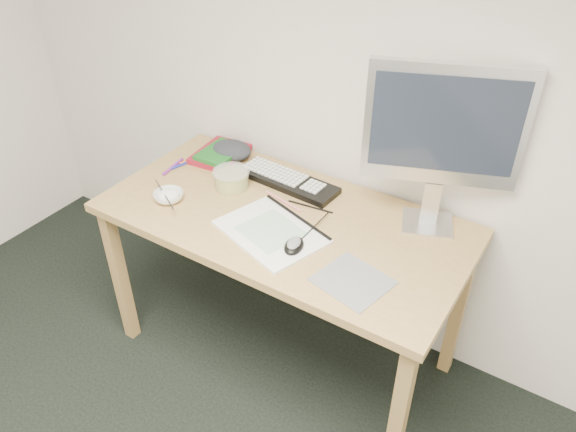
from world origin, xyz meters
name	(u,v)px	position (x,y,z in m)	size (l,w,h in m)	color
desk	(283,234)	(-0.03, 1.43, 0.67)	(1.40, 0.70, 0.75)	tan
mousepad	(353,281)	(0.36, 1.25, 0.75)	(0.22, 0.20, 0.00)	gray
sketchpad	(271,232)	(-0.01, 1.32, 0.76)	(0.38, 0.27, 0.01)	silver
keyboard	(288,181)	(-0.14, 1.63, 0.76)	(0.43, 0.14, 0.03)	black
monitor	(444,130)	(0.45, 1.68, 1.14)	(0.51, 0.22, 0.62)	silver
mouse	(294,243)	(0.11, 1.28, 0.78)	(0.06, 0.10, 0.04)	black
rice_bowl	(169,197)	(-0.46, 1.28, 0.77)	(0.12, 0.12, 0.04)	silver
chopsticks	(165,195)	(-0.46, 1.26, 0.79)	(0.02, 0.02, 0.24)	#BDBDC0
fruit_tub	(232,179)	(-0.32, 1.49, 0.79)	(0.15, 0.15, 0.07)	gold
book_red	(220,154)	(-0.51, 1.66, 0.76)	(0.19, 0.25, 0.02)	maroon
book_green	(221,152)	(-0.49, 1.65, 0.78)	(0.15, 0.20, 0.02)	#175E1E
cloth_lump	(232,150)	(-0.47, 1.69, 0.78)	(0.15, 0.13, 0.06)	#282B30
pencil_pink	(283,201)	(-0.08, 1.51, 0.75)	(0.01, 0.01, 0.19)	pink
pencil_tan	(293,211)	(-0.01, 1.48, 0.75)	(0.01, 0.01, 0.16)	tan
pencil_black	(310,207)	(0.03, 1.54, 0.75)	(0.01, 0.01, 0.19)	black
marker_blue	(181,165)	(-0.60, 1.51, 0.76)	(0.01, 0.01, 0.12)	#1D27A1
marker_orange	(192,160)	(-0.59, 1.57, 0.76)	(0.01, 0.01, 0.12)	orange
marker_purple	(173,167)	(-0.62, 1.47, 0.76)	(0.01, 0.01, 0.14)	#7D268D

